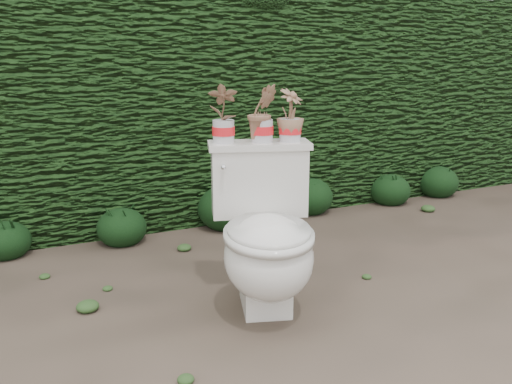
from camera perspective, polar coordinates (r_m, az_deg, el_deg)
name	(u,v)px	position (r m, az deg, el deg)	size (l,w,h in m)	color
ground	(236,294)	(2.83, -2.12, -10.68)	(60.00, 60.00, 0.00)	brown
hedge	(152,107)	(4.10, -10.85, 8.77)	(8.00, 1.00, 1.60)	#204517
toilet	(266,239)	(2.54, 1.05, -5.01)	(0.63, 0.78, 0.78)	silver
potted_plant_left	(223,115)	(2.63, -3.47, 8.11)	(0.14, 0.10, 0.27)	#347F27
potted_plant_center	(262,115)	(2.65, 0.66, 8.14)	(0.15, 0.12, 0.27)	#347F27
potted_plant_right	(290,117)	(2.67, 3.63, 7.91)	(0.13, 0.13, 0.24)	#347F27
liriope_clump_2	(5,237)	(3.61, -24.95, -4.28)	(0.30, 0.30, 0.24)	black
liriope_clump_3	(121,223)	(3.60, -13.98, -3.24)	(0.32, 0.32, 0.26)	black
liriope_clump_4	(227,204)	(3.79, -3.10, -1.28)	(0.41, 0.41, 0.33)	black
liriope_clump_5	(309,193)	(4.16, 5.57, -0.11)	(0.37, 0.37, 0.30)	black
liriope_clump_6	(390,187)	(4.52, 13.94, 0.52)	(0.33, 0.33, 0.26)	black
liriope_clump_7	(438,179)	(4.87, 18.59, 1.31)	(0.35, 0.35, 0.28)	black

